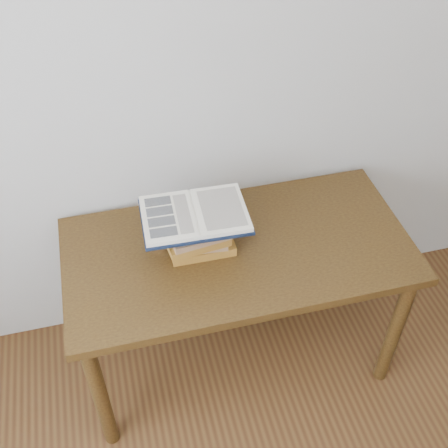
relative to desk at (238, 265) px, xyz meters
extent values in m
cube|color=#BAB7B0|center=(-0.07, 0.37, 0.68)|extent=(3.50, 0.04, 2.60)
cube|color=#4D3513|center=(0.00, 0.00, 0.08)|extent=(1.34, 0.67, 0.04)
cylinder|color=#4D3513|center=(-0.61, -0.28, -0.28)|extent=(0.06, 0.06, 0.68)
cylinder|color=#4D3513|center=(0.61, -0.28, -0.28)|extent=(0.06, 0.06, 0.68)
cylinder|color=#4D3513|center=(-0.61, 0.28, -0.28)|extent=(0.06, 0.06, 0.68)
cylinder|color=#4D3513|center=(0.61, 0.28, -0.28)|extent=(0.06, 0.06, 0.68)
cube|color=#A45625|center=(-0.14, 0.03, 0.12)|extent=(0.24, 0.15, 0.04)
cube|color=tan|center=(-0.15, 0.03, 0.15)|extent=(0.22, 0.16, 0.03)
cube|color=#A45625|center=(-0.16, 0.02, 0.18)|extent=(0.25, 0.19, 0.03)
cube|color=tan|center=(-0.15, 0.02, 0.21)|extent=(0.24, 0.19, 0.03)
cube|color=black|center=(-0.15, 0.04, 0.24)|extent=(0.24, 0.16, 0.02)
cube|color=black|center=(-0.16, 0.04, 0.26)|extent=(0.40, 0.29, 0.01)
cube|color=silver|center=(-0.25, 0.05, 0.27)|extent=(0.20, 0.26, 0.02)
cube|color=silver|center=(-0.06, 0.04, 0.27)|extent=(0.20, 0.26, 0.02)
cylinder|color=silver|center=(-0.16, 0.04, 0.27)|extent=(0.02, 0.26, 0.01)
cube|color=black|center=(-0.28, 0.13, 0.28)|extent=(0.10, 0.05, 0.00)
cube|color=black|center=(-0.28, 0.08, 0.28)|extent=(0.10, 0.05, 0.00)
cube|color=black|center=(-0.28, 0.02, 0.28)|extent=(0.10, 0.05, 0.00)
cube|color=black|center=(-0.28, -0.03, 0.28)|extent=(0.10, 0.05, 0.00)
cube|color=beige|center=(-0.20, 0.05, 0.28)|extent=(0.06, 0.21, 0.00)
cube|color=beige|center=(-0.06, 0.04, 0.28)|extent=(0.16, 0.22, 0.00)
camera|label=1|loc=(-0.42, -1.44, 1.66)|focal=45.00mm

